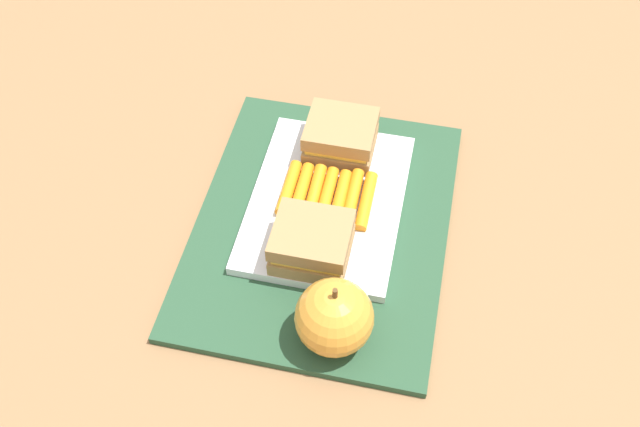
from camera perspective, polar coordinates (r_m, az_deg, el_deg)
ground_plane at (r=0.82m, az=0.19°, el=-1.13°), size 2.40×2.40×0.00m
lunchbag_mat at (r=0.81m, az=0.19°, el=-0.92°), size 0.36×0.28×0.01m
food_tray at (r=0.82m, az=0.55°, el=0.91°), size 0.23×0.17×0.01m
sandwich_half_left at (r=0.85m, az=1.66°, el=6.13°), size 0.07×0.08×0.04m
sandwich_half_right at (r=0.75m, az=-0.65°, el=-2.30°), size 0.07×0.08×0.04m
carrot_sticks_bundle at (r=0.81m, az=0.56°, el=1.47°), size 0.08×0.10×0.02m
apple at (r=0.70m, az=1.14°, el=-8.25°), size 0.08×0.08×0.09m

